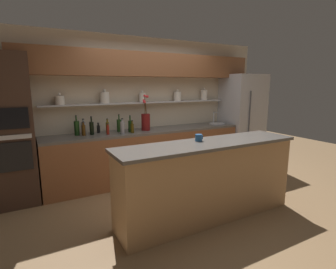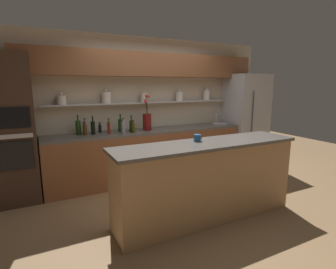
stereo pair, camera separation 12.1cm
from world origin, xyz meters
The scene contains 20 objects.
ground_plane centered at (0.00, 0.00, 0.00)m, with size 12.00×12.00×0.00m, color olive.
back_wall_unit centered at (0.00, 1.53, 1.55)m, with size 5.20×0.44×2.60m.
back_counter_unit centered at (-0.07, 1.24, 0.46)m, with size 3.67×0.62×0.92m.
island_counter centered at (0.00, -0.47, 0.51)m, with size 2.49×0.61×1.02m.
refrigerator centered at (2.19, 1.20, 0.98)m, with size 0.82×0.73×1.95m.
oven_tower centered at (-2.26, 1.24, 1.09)m, with size 0.68×0.64×2.17m.
flower_vase centered at (-0.11, 1.25, 1.10)m, with size 0.16×0.16×0.65m.
sink_fixture centered at (1.53, 1.25, 0.94)m, with size 0.33×0.33×0.25m.
bottle_spirit_0 centered at (-1.18, 1.42, 1.03)m, with size 0.07×0.07×0.26m.
bottle_spirit_1 centered at (-0.59, 1.13, 1.03)m, with size 0.07×0.07×0.26m.
bottle_wine_2 centered at (-0.42, 1.21, 1.03)m, with size 0.07×0.07×0.29m.
bottle_oil_3 centered at (-0.79, 1.34, 1.02)m, with size 0.05×0.05×0.25m.
bottle_wine_4 centered at (-1.30, 1.35, 1.04)m, with size 0.08×0.08×0.33m.
bottle_sauce_5 centered at (-0.83, 1.18, 1.00)m, with size 0.05×0.05×0.19m.
bottle_sauce_6 centered at (-0.93, 1.41, 0.99)m, with size 0.05×0.05×0.17m.
bottle_wine_7 centered at (-0.58, 1.34, 1.03)m, with size 0.08×0.08×0.31m.
bottle_oil_8 centered at (-0.42, 1.12, 1.01)m, with size 0.06×0.06×0.22m.
bottle_spirit_9 centered at (-1.21, 1.27, 1.02)m, with size 0.06×0.06×0.23m.
bottle_wine_10 centered at (-1.07, 1.27, 1.04)m, with size 0.07×0.07×0.31m.
coffee_mug centered at (-0.07, -0.35, 1.06)m, with size 0.11×0.09×0.09m.
Camera 2 is at (-1.90, -3.13, 1.74)m, focal length 28.00 mm.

